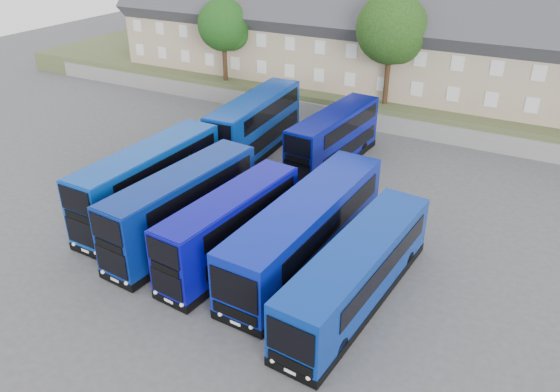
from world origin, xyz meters
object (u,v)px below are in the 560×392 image
at_px(tree_west, 225,27).
at_px(dd_front_mid, 183,208).
at_px(dd_front_left, 150,184).
at_px(tree_mid, 393,31).
at_px(coach_east_a, 307,230).

bearing_deg(tree_west, dd_front_mid, -62.44).
bearing_deg(dd_front_left, tree_mid, 72.78).
bearing_deg(coach_east_a, tree_mid, 100.30).
height_order(dd_front_mid, tree_west, tree_west).
relative_size(dd_front_mid, coach_east_a, 0.79).
bearing_deg(dd_front_mid, tree_mid, 85.14).
relative_size(dd_front_mid, tree_mid, 1.17).
distance_m(coach_east_a, tree_mid, 22.89).
xyz_separation_m(dd_front_mid, tree_west, (-11.95, 22.90, 4.99)).
height_order(coach_east_a, tree_mid, tree_mid).
bearing_deg(tree_mid, dd_front_left, -109.11).
height_order(tree_west, tree_mid, tree_mid).
xyz_separation_m(dd_front_left, tree_mid, (7.61, 21.97, 5.93)).
distance_m(dd_front_mid, coach_east_a, 7.13).
bearing_deg(dd_front_left, tree_west, 113.23).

